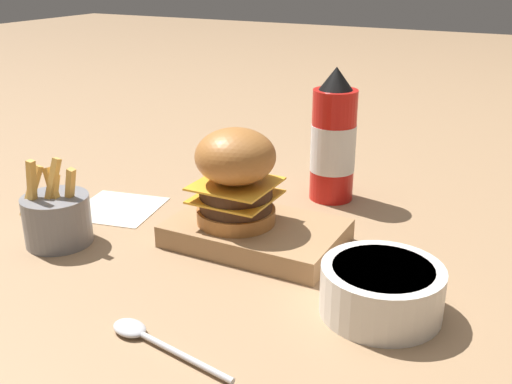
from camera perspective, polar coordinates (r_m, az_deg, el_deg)
The scene contains 9 objects.
ground_plane at distance 0.94m, azimuth -0.07°, elevation -4.08°, with size 6.00×6.00×0.00m, color #9E7A56.
serving_board at distance 0.91m, azimuth -0.00°, elevation -3.94°, with size 0.26×0.16×0.03m.
burger at distance 0.88m, azimuth -1.95°, elevation 1.55°, with size 0.12×0.12×0.14m.
ketchup_bottle at distance 1.06m, azimuth 7.37°, elevation 4.79°, with size 0.08×0.08×0.24m.
fries_basket at distance 0.95m, azimuth -18.44°, elevation -2.37°, with size 0.10×0.10×0.14m.
side_bowl at distance 0.75m, azimuth 11.87°, elevation -9.02°, with size 0.15×0.15×0.06m.
spoon at distance 0.71m, azimuth -10.61°, elevation -13.27°, with size 0.18×0.05×0.01m.
ketchup_puddle at distance 1.12m, azimuth -2.42°, elevation 0.25°, with size 0.06×0.06×0.00m.
parchment_square at distance 1.06m, azimuth -13.02°, elevation -1.49°, with size 0.16×0.16×0.00m.
Camera 1 is at (-0.39, 0.75, 0.40)m, focal length 42.00 mm.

